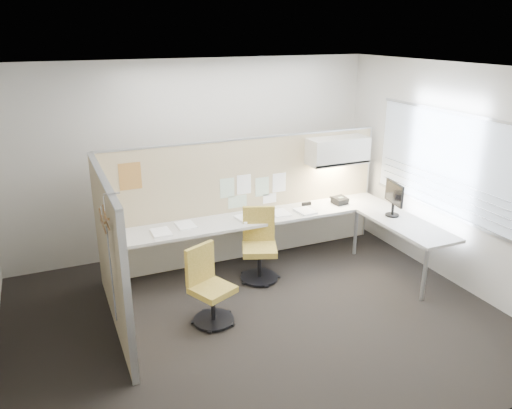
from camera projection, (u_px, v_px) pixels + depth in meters
name	position (u px, v px, depth m)	size (l,w,h in m)	color
floor	(256.00, 318.00, 5.81)	(5.50, 4.50, 0.01)	black
ceiling	(256.00, 69.00, 4.87)	(5.50, 4.50, 0.01)	white
wall_back	(194.00, 157.00, 7.29)	(5.50, 0.02, 2.80)	beige
wall_front	(388.00, 306.00, 3.40)	(5.50, 0.02, 2.80)	beige
wall_right	(453.00, 176.00, 6.38)	(0.02, 4.50, 2.80)	beige
window_pane	(453.00, 165.00, 6.32)	(0.01, 2.80, 1.30)	#9EAAB7
partition_back	(246.00, 200.00, 7.11)	(4.10, 0.06, 1.75)	tan
partition_left	(110.00, 255.00, 5.38)	(0.06, 2.20, 1.75)	tan
desk	(285.00, 225.00, 6.93)	(4.00, 2.07, 0.73)	beige
overhead_bin	(338.00, 151.00, 7.22)	(0.90, 0.36, 0.38)	beige
task_light_strip	(337.00, 165.00, 7.29)	(0.60, 0.06, 0.02)	#FFEABF
pinned_papers	(252.00, 189.00, 7.05)	(1.01, 0.00, 0.47)	#8CBF8C
poster	(130.00, 176.00, 6.29)	(0.28, 0.00, 0.35)	orange
chair_left	(209.00, 288.00, 5.63)	(0.55, 0.56, 0.89)	black
chair_right	(259.00, 247.00, 6.61)	(0.57, 0.59, 0.95)	black
monitor	(394.00, 197.00, 6.81)	(0.19, 0.45, 0.48)	black
phone	(340.00, 200.00, 7.36)	(0.24, 0.22, 0.12)	black
stapler	(306.00, 204.00, 7.30)	(0.14, 0.04, 0.05)	black
tape_dispenser	(334.00, 200.00, 7.47)	(0.10, 0.06, 0.06)	black
coat_hook	(106.00, 231.00, 4.58)	(0.18, 0.42, 1.26)	silver
paper_stack_0	(161.00, 233.00, 6.30)	(0.23, 0.30, 0.03)	white
paper_stack_1	(186.00, 225.00, 6.55)	(0.23, 0.30, 0.02)	white
paper_stack_2	(246.00, 218.00, 6.77)	(0.23, 0.30, 0.03)	white
paper_stack_3	(280.00, 213.00, 7.00)	(0.23, 0.30, 0.02)	white
paper_stack_4	(305.00, 211.00, 7.05)	(0.23, 0.30, 0.03)	white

